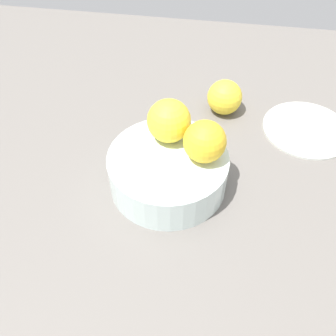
% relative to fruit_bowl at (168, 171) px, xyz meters
% --- Properties ---
extents(ground_plane, '(1.10, 1.10, 0.02)m').
position_rel_fruit_bowl_xyz_m(ground_plane, '(0.00, 0.00, -0.04)').
color(ground_plane, '#66605B').
extents(fruit_bowl, '(0.18, 0.18, 0.06)m').
position_rel_fruit_bowl_xyz_m(fruit_bowl, '(0.00, 0.00, 0.00)').
color(fruit_bowl, silver).
rests_on(fruit_bowl, ground_plane).
extents(orange_in_bowl_0, '(0.06, 0.06, 0.06)m').
position_rel_fruit_bowl_xyz_m(orange_in_bowl_0, '(0.01, -0.05, 0.06)').
color(orange_in_bowl_0, yellow).
rests_on(orange_in_bowl_0, fruit_bowl).
extents(orange_in_bowl_1, '(0.07, 0.07, 0.07)m').
position_rel_fruit_bowl_xyz_m(orange_in_bowl_1, '(0.04, 0.01, 0.06)').
color(orange_in_bowl_1, yellow).
rests_on(orange_in_bowl_1, fruit_bowl).
extents(orange_loose_0, '(0.06, 0.06, 0.06)m').
position_rel_fruit_bowl_xyz_m(orange_loose_0, '(0.19, -0.07, 0.00)').
color(orange_loose_0, yellow).
rests_on(orange_loose_0, ground_plane).
extents(side_plate, '(0.15, 0.15, 0.01)m').
position_rel_fruit_bowl_xyz_m(side_plate, '(0.16, -0.22, -0.02)').
color(side_plate, silver).
rests_on(side_plate, ground_plane).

